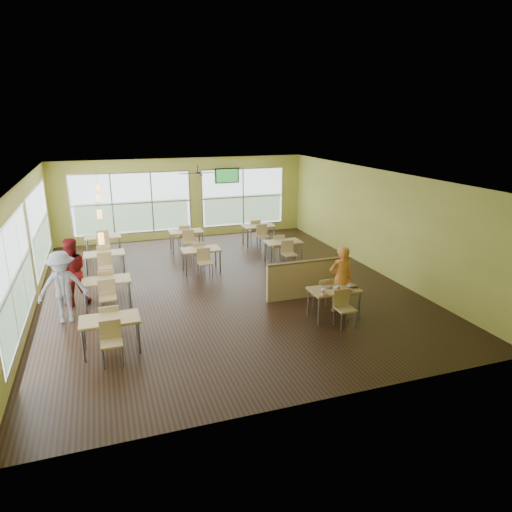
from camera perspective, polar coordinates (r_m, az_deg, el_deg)
name	(u,v)px	position (r m, az deg, el deg)	size (l,w,h in m)	color
room	(222,233)	(12.91, -4.32, 2.91)	(12.00, 12.04, 3.20)	black
window_bays	(119,221)	(15.55, -16.76, 4.19)	(9.24, 10.24, 2.38)	white
main_table	(334,294)	(11.24, 9.73, -4.64)	(1.22, 1.52, 0.87)	tan
half_wall_divider	(308,279)	(12.48, 6.56, -2.82)	(2.40, 0.14, 1.04)	tan
dining_tables	(176,253)	(14.58, -9.95, 0.40)	(6.92, 8.72, 0.87)	tan
pendant_lights	(99,206)	(13.00, -19.04, 5.99)	(0.11, 7.31, 0.86)	#2D2119
ceiling_fan	(198,173)	(15.55, -7.30, 10.26)	(1.25, 1.25, 0.29)	#2D2119
tv_backwall	(227,176)	(18.82, -3.65, 9.99)	(1.00, 0.07, 0.60)	black
man_plaid	(341,279)	(11.58, 10.56, -2.87)	(0.62, 0.41, 1.70)	#FB551B
patron_maroon	(71,272)	(12.72, -22.13, -1.85)	(0.87, 0.68, 1.79)	maroon
patron_grey	(63,287)	(11.71, -23.00, -3.60)	(1.14, 0.66, 1.76)	slate
cup_blue	(323,291)	(10.81, 8.36, -4.38)	(0.10, 0.10, 0.36)	white
cup_yellow	(335,290)	(10.96, 9.85, -4.16)	(0.10, 0.10, 0.35)	white
cup_red_near	(338,288)	(11.06, 10.27, -3.96)	(0.10, 0.10, 0.36)	white
cup_red_far	(349,287)	(11.17, 11.55, -3.83)	(0.10, 0.10, 0.36)	white
food_basket	(352,286)	(11.39, 11.97, -3.69)	(0.22, 0.22, 0.05)	black
ketchup_cup	(357,288)	(11.34, 12.54, -3.89)	(0.06, 0.06, 0.03)	#9E1C03
wrapper_left	(325,294)	(10.78, 8.67, -4.75)	(0.16, 0.15, 0.04)	#A77D50
wrapper_mid	(329,287)	(11.25, 9.13, -3.81)	(0.19, 0.17, 0.05)	#A77D50
wrapper_right	(350,290)	(11.11, 11.65, -4.24)	(0.16, 0.14, 0.04)	#A77D50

